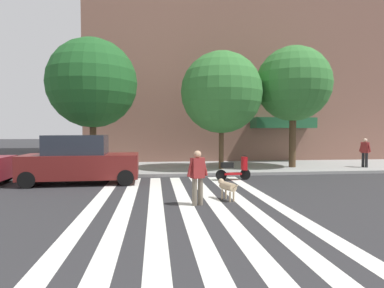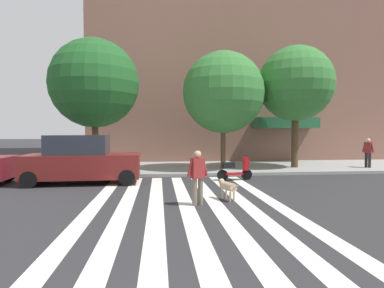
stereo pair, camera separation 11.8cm
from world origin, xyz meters
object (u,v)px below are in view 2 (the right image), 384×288
(parked_scooter, at_px, (235,170))
(street_tree_middle, at_px, (223,93))
(street_tree_nearest, at_px, (95,84))
(pedestrian_dog_walker, at_px, (198,174))
(street_tree_further, at_px, (296,84))
(parked_car_behind_first, at_px, (82,161))
(dog_on_leash, at_px, (227,186))
(pedestrian_bystander, at_px, (368,151))

(parked_scooter, bearing_deg, street_tree_middle, 88.42)
(street_tree_nearest, xyz_separation_m, pedestrian_dog_walker, (4.40, -7.44, -3.71))
(parked_scooter, distance_m, street_tree_further, 6.99)
(parked_car_behind_first, relative_size, dog_on_leash, 4.74)
(parked_scooter, distance_m, street_tree_nearest, 8.34)
(parked_car_behind_first, height_order, parked_scooter, parked_car_behind_first)
(parked_car_behind_first, distance_m, pedestrian_bystander, 15.24)
(dog_on_leash, bearing_deg, street_tree_middle, 79.51)
(pedestrian_dog_walker, distance_m, pedestrian_bystander, 12.90)
(street_tree_middle, bearing_deg, street_tree_nearest, -178.19)
(parked_car_behind_first, relative_size, pedestrian_bystander, 2.90)
(street_tree_nearest, relative_size, dog_on_leash, 6.75)
(street_tree_middle, distance_m, street_tree_further, 4.25)
(street_tree_nearest, bearing_deg, pedestrian_bystander, -0.24)
(street_tree_middle, xyz_separation_m, dog_on_leash, (-1.30, -7.03, -3.84))
(street_tree_nearest, height_order, street_tree_middle, street_tree_nearest)
(street_tree_further, relative_size, pedestrian_bystander, 4.16)
(dog_on_leash, bearing_deg, pedestrian_dog_walker, -149.29)
(parked_car_behind_first, distance_m, street_tree_nearest, 4.74)
(pedestrian_dog_walker, bearing_deg, street_tree_middle, 73.00)
(parked_car_behind_first, bearing_deg, parked_scooter, 1.43)
(parked_car_behind_first, bearing_deg, street_tree_middle, 25.60)
(dog_on_leash, bearing_deg, parked_car_behind_first, 144.80)
(parked_car_behind_first, height_order, street_tree_nearest, street_tree_nearest)
(parked_car_behind_first, distance_m, street_tree_further, 12.11)
(dog_on_leash, relative_size, pedestrian_bystander, 0.61)
(street_tree_further, distance_m, pedestrian_dog_walker, 11.02)
(parked_scooter, height_order, pedestrian_dog_walker, pedestrian_dog_walker)
(street_tree_further, relative_size, pedestrian_dog_walker, 4.16)
(parked_car_behind_first, height_order, dog_on_leash, parked_car_behind_first)
(street_tree_further, bearing_deg, parked_car_behind_first, -162.09)
(parked_car_behind_first, relative_size, street_tree_further, 0.70)
(parked_car_behind_first, xyz_separation_m, parked_scooter, (6.63, 0.16, -0.49))
(parked_car_behind_first, distance_m, dog_on_leash, 6.64)
(parked_car_behind_first, distance_m, parked_scooter, 6.65)
(street_tree_nearest, xyz_separation_m, street_tree_further, (10.94, 0.52, 0.22))
(street_tree_further, bearing_deg, dog_on_leash, -126.84)
(pedestrian_bystander, bearing_deg, street_tree_middle, 178.09)
(street_tree_nearest, distance_m, street_tree_middle, 6.75)
(parked_scooter, xyz_separation_m, dog_on_leash, (-1.22, -3.98, -0.04))
(parked_car_behind_first, distance_m, pedestrian_dog_walker, 6.23)
(street_tree_nearest, height_order, street_tree_further, street_tree_further)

